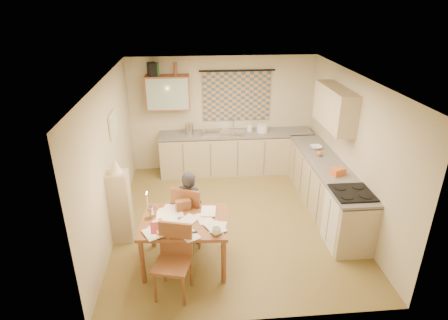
{
  "coord_description": "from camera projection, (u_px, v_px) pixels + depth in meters",
  "views": [
    {
      "loc": [
        -0.66,
        -5.6,
        3.68
      ],
      "look_at": [
        -0.15,
        0.2,
        1.07
      ],
      "focal_mm": 30.0,
      "sensor_mm": 36.0,
      "label": 1
    }
  ],
  "objects": [
    {
      "name": "wall_left",
      "position": [
        109.0,
        159.0,
        5.98
      ],
      "size": [
        0.02,
        4.5,
        2.5
      ],
      "primitive_type": "cube",
      "color": "beige",
      "rests_on": "floor"
    },
    {
      "name": "chair_near",
      "position": [
        174.0,
        274.0,
        4.91
      ],
      "size": [
        0.54,
        0.54,
        0.98
      ],
      "rotation": [
        0.0,
        0.0,
        -0.26
      ],
      "color": "brown",
      "rests_on": "floor"
    },
    {
      "name": "counter_right",
      "position": [
        325.0,
        187.0,
        6.8
      ],
      "size": [
        0.62,
        2.95,
        0.92
      ],
      "color": "tan",
      "rests_on": "floor"
    },
    {
      "name": "soap_bottle",
      "position": [
        249.0,
        127.0,
        8.1
      ],
      "size": [
        0.12,
        0.12,
        0.2
      ],
      "primitive_type": "imported",
      "rotation": [
        0.0,
        0.0,
        0.16
      ],
      "color": "white",
      "rests_on": "counter_back"
    },
    {
      "name": "papers",
      "position": [
        180.0,
        222.0,
        5.21
      ],
      "size": [
        1.17,
        1.0,
        0.03
      ],
      "rotation": [
        0.0,
        0.0,
        -0.08
      ],
      "color": "white",
      "rests_on": "dining_table"
    },
    {
      "name": "candle_flame",
      "position": [
        147.0,
        192.0,
        5.17
      ],
      "size": [
        0.02,
        0.02,
        0.02
      ],
      "primitive_type": "sphere",
      "color": "#FFCC66",
      "rests_on": "dining_table"
    },
    {
      "name": "wall_back",
      "position": [
        223.0,
        114.0,
        8.2
      ],
      "size": [
        4.0,
        0.02,
        2.5
      ],
      "primitive_type": "cube",
      "color": "beige",
      "rests_on": "floor"
    },
    {
      "name": "tap",
      "position": [
        233.0,
        124.0,
        8.17
      ],
      "size": [
        0.04,
        0.04,
        0.28
      ],
      "primitive_type": "cylinder",
      "rotation": [
        0.0,
        0.0,
        0.36
      ],
      "color": "silver",
      "rests_on": "counter_back"
    },
    {
      "name": "bottle_brown",
      "position": [
        175.0,
        69.0,
        7.53
      ],
      "size": [
        0.07,
        0.07,
        0.26
      ],
      "primitive_type": "cylinder",
      "rotation": [
        0.0,
        0.0,
        0.06
      ],
      "color": "brown",
      "rests_on": "wall_cabinet"
    },
    {
      "name": "dish_rack",
      "position": [
        210.0,
        132.0,
        8.01
      ],
      "size": [
        0.35,
        0.3,
        0.06
      ],
      "primitive_type": "cube",
      "rotation": [
        0.0,
        0.0,
        0.01
      ],
      "color": "silver",
      "rests_on": "counter_back"
    },
    {
      "name": "counter_back",
      "position": [
        236.0,
        153.0,
        8.26
      ],
      "size": [
        3.3,
        0.62,
        0.92
      ],
      "color": "tan",
      "rests_on": "floor"
    },
    {
      "name": "lampshade",
      "position": [
        115.0,
        166.0,
        5.6
      ],
      "size": [
        0.2,
        0.2,
        0.22
      ],
      "primitive_type": "cone",
      "color": "beige",
      "rests_on": "shelf_stand"
    },
    {
      "name": "bottle_green",
      "position": [
        157.0,
        69.0,
        7.5
      ],
      "size": [
        0.07,
        0.07,
        0.26
      ],
      "primitive_type": "cylinder",
      "rotation": [
        0.0,
        0.0,
        0.01
      ],
      "color": "#195926",
      "rests_on": "wall_cabinet"
    },
    {
      "name": "eyeglasses",
      "position": [
        193.0,
        233.0,
        4.98
      ],
      "size": [
        0.13,
        0.04,
        0.02
      ],
      "primitive_type": "cube",
      "rotation": [
        0.0,
        0.0,
        0.0
      ],
      "color": "black",
      "rests_on": "dining_table"
    },
    {
      "name": "shelf_stand",
      "position": [
        121.0,
        207.0,
        5.89
      ],
      "size": [
        0.32,
        0.3,
        1.2
      ],
      "primitive_type": "cube",
      "color": "tan",
      "rests_on": "floor"
    },
    {
      "name": "stove",
      "position": [
        348.0,
        219.0,
        5.81
      ],
      "size": [
        0.61,
        0.61,
        0.95
      ],
      "color": "white",
      "rests_on": "floor"
    },
    {
      "name": "orange_box",
      "position": [
        161.0,
        233.0,
        4.96
      ],
      "size": [
        0.14,
        0.11,
        0.04
      ],
      "primitive_type": "cube",
      "rotation": [
        0.0,
        0.0,
        0.27
      ],
      "color": "#CC602D",
      "rests_on": "dining_table"
    },
    {
      "name": "mug",
      "position": [
        216.0,
        231.0,
        4.94
      ],
      "size": [
        0.13,
        0.13,
        0.1
      ],
      "primitive_type": "imported",
      "rotation": [
        0.0,
        0.0,
        -0.02
      ],
      "color": "white",
      "rests_on": "dining_table"
    },
    {
      "name": "orange_bag",
      "position": [
        338.0,
        172.0,
        6.18
      ],
      "size": [
        0.26,
        0.23,
        0.12
      ],
      "primitive_type": "cube",
      "rotation": [
        0.0,
        0.0,
        0.37
      ],
      "color": "#CC602D",
      "rests_on": "counter_right"
    },
    {
      "name": "book",
      "position": [
        154.0,
        223.0,
        5.19
      ],
      "size": [
        0.38,
        0.4,
        0.02
      ],
      "primitive_type": "imported",
      "rotation": [
        0.0,
        0.0,
        -0.43
      ],
      "color": "#CC602D",
      "rests_on": "dining_table"
    },
    {
      "name": "framed_print",
      "position": [
        113.0,
        124.0,
        6.16
      ],
      "size": [
        0.04,
        0.5,
        0.4
      ],
      "primitive_type": "cube",
      "color": "beige",
      "rests_on": "wall_left"
    },
    {
      "name": "wall_right",
      "position": [
        353.0,
        151.0,
        6.3
      ],
      "size": [
        0.02,
        4.5,
        2.5
      ],
      "primitive_type": "cube",
      "color": "beige",
      "rests_on": "floor"
    },
    {
      "name": "wall_cabinet_glass",
      "position": [
        167.0,
        94.0,
        7.56
      ],
      "size": [
        0.84,
        0.02,
        0.64
      ],
      "primitive_type": "cube",
      "color": "#99B2A5",
      "rests_on": "wall_back"
    },
    {
      "name": "window_blind",
      "position": [
        237.0,
        96.0,
        8.02
      ],
      "size": [
        1.45,
        0.03,
        1.05
      ],
      "primitive_type": "cube",
      "color": "#335174",
      "rests_on": "wall_back"
    },
    {
      "name": "wall_cabinet",
      "position": [
        168.0,
        92.0,
        7.72
      ],
      "size": [
        0.9,
        0.34,
        0.7
      ],
      "primitive_type": "cube",
      "color": "brown",
      "rests_on": "wall_back"
    },
    {
      "name": "floor",
      "position": [
        233.0,
        220.0,
        6.66
      ],
      "size": [
        4.0,
        4.5,
        0.02
      ],
      "primitive_type": "cube",
      "color": "brown",
      "rests_on": "ground"
    },
    {
      "name": "candle_holder",
      "position": [
        151.0,
        212.0,
        5.3
      ],
      "size": [
        0.07,
        0.07,
        0.18
      ],
      "primitive_type": "cylinder",
      "rotation": [
        0.0,
        0.0,
        0.13
      ],
      "color": "silver",
      "rests_on": "dining_table"
    },
    {
      "name": "speaker",
      "position": [
        152.0,
        69.0,
        7.5
      ],
      "size": [
        0.21,
        0.24,
        0.26
      ],
      "primitive_type": "cube",
      "rotation": [
        0.0,
        0.0,
        0.31
      ],
      "color": "black",
      "rests_on": "wall_cabinet"
    },
    {
      "name": "wall_front",
      "position": [
        257.0,
        236.0,
        4.09
      ],
      "size": [
        4.0,
        0.02,
        2.5
      ],
      "primitive_type": "cube",
      "color": "beige",
      "rests_on": "floor"
    },
    {
      "name": "mixing_bowl",
      "position": [
        262.0,
        128.0,
        8.08
      ],
      "size": [
        0.27,
        0.27,
        0.16
      ],
      "primitive_type": "cylinder",
      "rotation": [
        0.0,
        0.0,
        -0.16
      ],
      "color": "white",
      "rests_on": "counter_back"
    },
    {
      "name": "candle",
      "position": [
        147.0,
        201.0,
        5.18
      ],
      "size": [
        0.03,
        0.03,
        0.22
      ],
      "primitive_type": "cylinder",
      "rotation": [
        0.0,
        0.0,
        -0.19
      ],
      "color": "white",
      "rests_on": "dining_table"
    },
    {
      "name": "magazine",
      "position": [
        150.0,
        229.0,
        5.05
      ],
      "size": [
        0.28,
        0.34,
        0.03
      ],
      "primitive_type": "imported",
      "rotation": [
        0.0,
        0.0,
        0.13
      ],
      "color": "maroon",
      "rests_on": "dining_table"
    },
    {
      "name": "upper_cabinet_right",
      "position": [
        335.0,
        107.0,
        6.54
      ],
      "size": [
        0.34,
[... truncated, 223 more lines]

